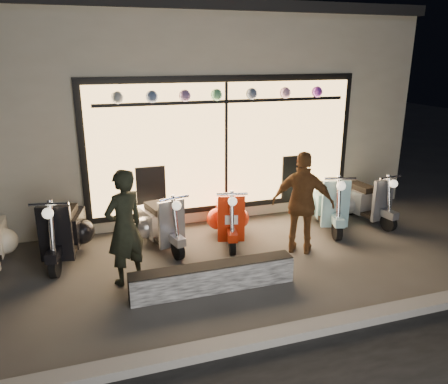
# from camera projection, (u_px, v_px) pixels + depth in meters

# --- Properties ---
(ground) EXTENTS (40.00, 40.00, 0.00)m
(ground) POSITION_uv_depth(u_px,v_px,m) (216.00, 267.00, 6.97)
(ground) COLOR #383533
(ground) RESTS_ON ground
(kerb) EXTENTS (40.00, 0.25, 0.12)m
(kerb) POSITION_uv_depth(u_px,v_px,m) (266.00, 338.00, 5.14)
(kerb) COLOR slate
(kerb) RESTS_ON ground
(shop_building) EXTENTS (10.20, 6.23, 4.20)m
(shop_building) POSITION_uv_depth(u_px,v_px,m) (157.00, 102.00, 10.85)
(shop_building) COLOR beige
(shop_building) RESTS_ON ground
(graffiti_barrier) EXTENTS (2.39, 0.28, 0.40)m
(graffiti_barrier) POSITION_uv_depth(u_px,v_px,m) (213.00, 277.00, 6.25)
(graffiti_barrier) COLOR black
(graffiti_barrier) RESTS_ON ground
(scooter_silver) EXTENTS (0.68, 1.44, 1.02)m
(scooter_silver) POSITION_uv_depth(u_px,v_px,m) (159.00, 222.00, 7.72)
(scooter_silver) COLOR black
(scooter_silver) RESTS_ON ground
(scooter_red) EXTENTS (0.69, 1.44, 1.03)m
(scooter_red) POSITION_uv_depth(u_px,v_px,m) (229.00, 216.00, 8.01)
(scooter_red) COLOR black
(scooter_red) RESTS_ON ground
(scooter_black) EXTENTS (0.71, 1.58, 1.12)m
(scooter_black) POSITION_uv_depth(u_px,v_px,m) (66.00, 229.00, 7.30)
(scooter_black) COLOR black
(scooter_black) RESTS_ON ground
(scooter_blue) EXTENTS (0.80, 1.56, 1.12)m
(scooter_blue) POSITION_uv_depth(u_px,v_px,m) (327.00, 202.00, 8.64)
(scooter_blue) COLOR black
(scooter_blue) RESTS_ON ground
(scooter_grey) EXTENTS (0.59, 1.44, 1.03)m
(scooter_grey) POSITION_uv_depth(u_px,v_px,m) (362.00, 200.00, 8.91)
(scooter_grey) COLOR black
(scooter_grey) RESTS_ON ground
(man) EXTENTS (0.75, 0.68, 1.73)m
(man) POSITION_uv_depth(u_px,v_px,m) (125.00, 227.00, 6.29)
(man) COLOR black
(man) RESTS_ON ground
(woman) EXTENTS (1.10, 0.91, 1.75)m
(woman) POSITION_uv_depth(u_px,v_px,m) (303.00, 203.00, 7.26)
(woman) COLOR brown
(woman) RESTS_ON ground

